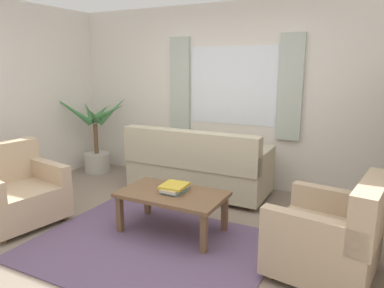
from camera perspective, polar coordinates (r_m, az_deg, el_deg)
The scene contains 10 objects.
ground_plane at distance 3.65m, azimuth -6.91°, elevation -16.04°, with size 6.24×6.24×0.00m, color gray.
wall_back at distance 5.25m, azimuth 6.65°, elevation 7.63°, with size 5.32×0.12×2.60m, color silver.
window_with_curtains at distance 5.16m, azimuth 6.36°, elevation 9.22°, with size 1.98×0.07×1.40m.
area_rug at distance 3.65m, azimuth -6.91°, elevation -15.96°, with size 2.29×1.73×0.01m, color #604C6B.
couch at distance 4.87m, azimuth 0.79°, elevation -3.82°, with size 1.90×0.82×0.92m.
armchair_left at distance 4.47m, azimuth -26.42°, elevation -6.88°, with size 0.96×0.97×0.88m.
armchair_right at distance 3.26m, azimuth 21.48°, elevation -13.57°, with size 0.93×0.95×0.88m.
coffee_table at distance 3.77m, azimuth -3.19°, elevation -8.59°, with size 1.10×0.64×0.44m.
book_stack_on_table at distance 3.78m, azimuth -2.75°, elevation -6.97°, with size 0.27×0.34×0.07m.
potted_plant at distance 6.04m, azimuth -15.22°, elevation 0.50°, with size 1.14×1.11×1.30m.
Camera 1 is at (1.82, -2.64, 1.74)m, focal length 33.29 mm.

